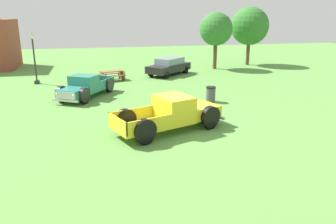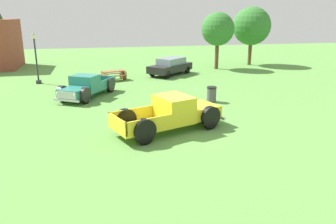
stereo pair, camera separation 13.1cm
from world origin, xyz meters
name	(u,v)px [view 1 (the left image)]	position (x,y,z in m)	size (l,w,h in m)	color
ground_plane	(179,128)	(0.00, 0.00, 0.00)	(80.00, 80.00, 0.00)	#5B9342
pickup_truck_foreground	(175,113)	(-0.23, -0.13, 0.77)	(5.56, 3.56, 1.60)	yellow
pickup_truck_behind_left	(84,87)	(-4.40, 7.00, 0.70)	(3.90, 4.95, 1.46)	#2D8475
sedan_distant_a	(169,66)	(2.85, 13.90, 0.78)	(4.55, 4.33, 1.49)	black
lamp_post_near	(34,57)	(-8.00, 12.47, 2.02)	(0.36, 0.36, 3.85)	#2D2D33
picnic_table	(112,74)	(-2.22, 12.49, 0.49)	(2.15, 1.94, 0.78)	olive
trash_can	(211,94)	(3.17, 4.23, 0.48)	(0.59, 0.59, 0.95)	#4C4C51
oak_tree_east	(216,29)	(8.00, 16.17, 3.78)	(3.15, 3.15, 5.38)	brown
oak_tree_center	(250,26)	(12.34, 17.87, 3.97)	(3.87, 3.87, 5.92)	brown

